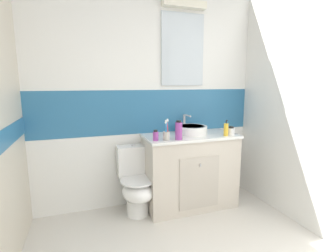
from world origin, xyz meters
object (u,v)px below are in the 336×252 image
object	(u,v)px
sink_basin	(191,129)
toothbrush_cup	(166,135)
hair_gel_jar	(231,131)
mouthwash_bottle	(179,130)
toilet	(137,183)
lotion_bottle_short	(156,136)
soap_dispenser	(226,129)

from	to	relation	value
sink_basin	toothbrush_cup	distance (m)	0.43
hair_gel_jar	mouthwash_bottle	bearing A→B (deg)	-177.99
sink_basin	toilet	xyz separation A→B (m)	(-0.66, -0.03, -0.55)
toothbrush_cup	hair_gel_jar	world-z (taller)	toothbrush_cup
sink_basin	toothbrush_cup	world-z (taller)	toothbrush_cup
toilet	hair_gel_jar	xyz separation A→B (m)	(1.06, -0.18, 0.54)
hair_gel_jar	lotion_bottle_short	bearing A→B (deg)	179.30
sink_basin	soap_dispenser	xyz separation A→B (m)	(0.32, -0.23, 0.02)
toilet	soap_dispenser	size ratio (longest dim) A/B	4.20
sink_basin	hair_gel_jar	bearing A→B (deg)	-27.42
toilet	toothbrush_cup	xyz separation A→B (m)	(0.28, -0.18, 0.56)
lotion_bottle_short	hair_gel_jar	xyz separation A→B (m)	(0.88, -0.01, -0.01)
sink_basin	soap_dispenser	distance (m)	0.39
mouthwash_bottle	toilet	bearing A→B (deg)	154.27
mouthwash_bottle	soap_dispenser	bearing A→B (deg)	0.03
soap_dispenser	mouthwash_bottle	distance (m)	0.56
mouthwash_bottle	lotion_bottle_short	bearing A→B (deg)	171.99
toothbrush_cup	mouthwash_bottle	size ratio (longest dim) A/B	1.11
sink_basin	soap_dispenser	world-z (taller)	sink_basin
toothbrush_cup	soap_dispenser	bearing A→B (deg)	-1.36
sink_basin	hair_gel_jar	xyz separation A→B (m)	(0.40, -0.21, -0.01)
sink_basin	mouthwash_bottle	size ratio (longest dim) A/B	2.02
sink_basin	toothbrush_cup	bearing A→B (deg)	-150.73
toothbrush_cup	lotion_bottle_short	size ratio (longest dim) A/B	2.01
sink_basin	lotion_bottle_short	size ratio (longest dim) A/B	3.67
soap_dispenser	mouthwash_bottle	xyz separation A→B (m)	(-0.56, -0.00, 0.02)
sink_basin	mouthwash_bottle	xyz separation A→B (m)	(-0.25, -0.23, 0.04)
toilet	soap_dispenser	world-z (taller)	soap_dispenser
mouthwash_bottle	lotion_bottle_short	size ratio (longest dim) A/B	1.82
sink_basin	soap_dispenser	size ratio (longest dim) A/B	2.26
lotion_bottle_short	hair_gel_jar	bearing A→B (deg)	-0.70
sink_basin	toilet	bearing A→B (deg)	-177.37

